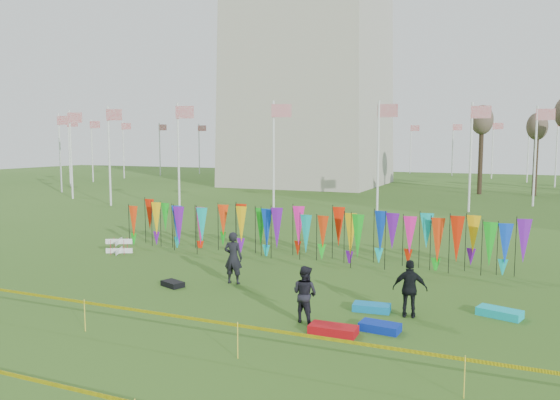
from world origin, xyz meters
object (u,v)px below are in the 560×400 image
at_px(kite_bag_red, 333,330).
at_px(kite_bag_teal, 500,313).
at_px(person_left, 233,258).
at_px(box_kite, 119,246).
at_px(kite_bag_turquoise, 372,307).
at_px(person_mid, 305,294).
at_px(kite_bag_blue, 380,327).
at_px(kite_bag_black, 173,284).
at_px(person_right, 410,289).

xyz_separation_m(kite_bag_red, kite_bag_teal, (4.09, 3.37, 0.00)).
height_order(person_left, kite_bag_teal, person_left).
xyz_separation_m(box_kite, kite_bag_teal, (16.52, -2.88, -0.23)).
xyz_separation_m(box_kite, kite_bag_turquoise, (12.90, -3.86, -0.24)).
distance_m(box_kite, kite_bag_teal, 16.78).
height_order(kite_bag_turquoise, kite_bag_red, kite_bag_red).
height_order(person_left, kite_bag_red, person_left).
bearing_deg(person_left, person_mid, 137.05).
xyz_separation_m(person_left, kite_bag_blue, (6.10, -2.87, -0.85)).
height_order(person_mid, kite_bag_blue, person_mid).
height_order(person_mid, kite_bag_red, person_mid).
height_order(kite_bag_blue, kite_bag_teal, kite_bag_teal).
height_order(person_mid, kite_bag_black, person_mid).
bearing_deg(person_mid, box_kite, -10.02).
distance_m(person_mid, kite_bag_turquoise, 2.43).
height_order(kite_bag_turquoise, kite_bag_teal, kite_bag_teal).
xyz_separation_m(person_right, kite_bag_turquoise, (-1.17, 0.13, -0.75)).
bearing_deg(kite_bag_teal, kite_bag_red, -140.56).
relative_size(person_left, kite_bag_turquoise, 1.71).
height_order(person_right, kite_bag_black, person_right).
bearing_deg(kite_bag_black, person_right, -0.68).
bearing_deg(kite_bag_black, kite_bag_turquoise, 0.26).
distance_m(kite_bag_blue, kite_bag_teal, 3.98).
bearing_deg(person_left, box_kite, -25.56).
relative_size(person_left, kite_bag_teal, 1.54).
bearing_deg(kite_bag_black, person_mid, -16.65).
bearing_deg(person_right, kite_bag_red, 45.87).
relative_size(person_right, kite_bag_turquoise, 1.54).
distance_m(box_kite, person_mid, 12.68).
distance_m(kite_bag_black, kite_bag_teal, 10.93).
xyz_separation_m(person_right, kite_bag_teal, (2.46, 1.11, -0.74)).
distance_m(person_left, kite_bag_blue, 6.79).
relative_size(person_left, kite_bag_red, 1.49).
bearing_deg(kite_bag_teal, kite_bag_turquoise, -164.93).
relative_size(person_mid, kite_bag_red, 1.28).
xyz_separation_m(person_left, kite_bag_red, (4.99, -3.60, -0.84)).
relative_size(person_mid, kite_bag_teal, 1.32).
bearing_deg(kite_bag_teal, box_kite, 170.10).
bearing_deg(kite_bag_black, person_left, 34.59).
xyz_separation_m(person_mid, kite_bag_turquoise, (1.53, 1.75, -0.71)).
xyz_separation_m(kite_bag_turquoise, kite_bag_teal, (3.63, 0.98, 0.01)).
bearing_deg(kite_bag_red, kite_bag_teal, 39.44).
height_order(person_right, kite_bag_blue, person_right).
bearing_deg(kite_bag_red, kite_bag_blue, 33.41).
height_order(person_mid, person_right, person_right).
distance_m(person_right, kite_bag_blue, 1.78).
xyz_separation_m(box_kite, person_mid, (11.36, -5.61, 0.48)).
bearing_deg(kite_bag_turquoise, person_left, 167.50).
height_order(kite_bag_red, kite_bag_black, kite_bag_red).
xyz_separation_m(kite_bag_turquoise, kite_bag_blue, (0.64, -1.66, 0.00)).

